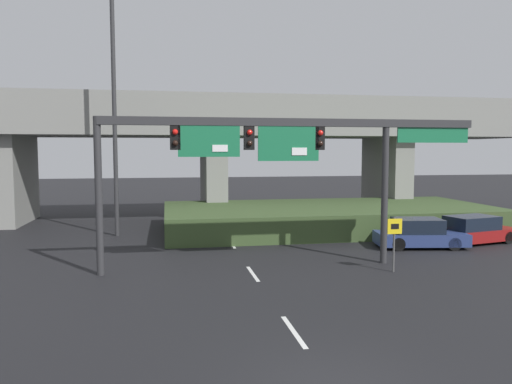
# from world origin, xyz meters

# --- Properties ---
(lane_markings) EXTENTS (0.14, 33.90, 0.01)m
(lane_markings) POSITION_xyz_m (0.00, 12.68, 0.00)
(lane_markings) COLOR silver
(lane_markings) RESTS_ON ground
(signal_gantry) EXTENTS (15.58, 0.44, 6.08)m
(signal_gantry) POSITION_xyz_m (1.18, 10.38, 4.95)
(signal_gantry) COLOR #2D2D30
(signal_gantry) RESTS_ON ground
(speed_limit_sign) EXTENTS (0.60, 0.11, 2.18)m
(speed_limit_sign) POSITION_xyz_m (5.52, 8.82, 1.42)
(speed_limit_sign) COLOR #4C4C4C
(speed_limit_sign) RESTS_ON ground
(highway_light_pole_near) EXTENTS (0.70, 0.36, 15.35)m
(highway_light_pole_near) POSITION_xyz_m (-6.02, 19.40, 8.05)
(highway_light_pole_near) COLOR #2D2D30
(highway_light_pole_near) RESTS_ON ground
(overpass_bridge) EXTENTS (45.91, 7.58, 8.41)m
(overpass_bridge) POSITION_xyz_m (0.00, 25.76, 5.95)
(overpass_bridge) COLOR gray
(overpass_bridge) RESTS_ON ground
(grass_embankment) EXTENTS (19.65, 9.11, 1.42)m
(grass_embankment) POSITION_xyz_m (6.44, 19.70, 0.71)
(grass_embankment) COLOR #384C28
(grass_embankment) RESTS_ON ground
(parked_sedan_near_right) EXTENTS (4.58, 2.49, 1.45)m
(parked_sedan_near_right) POSITION_xyz_m (9.01, 13.26, 0.67)
(parked_sedan_near_right) COLOR navy
(parked_sedan_near_right) RESTS_ON ground
(parked_sedan_mid_right) EXTENTS (5.07, 2.83, 1.43)m
(parked_sedan_mid_right) POSITION_xyz_m (12.32, 13.83, 0.66)
(parked_sedan_mid_right) COLOR maroon
(parked_sedan_mid_right) RESTS_ON ground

